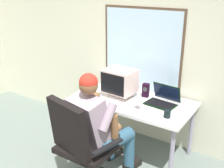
{
  "coord_description": "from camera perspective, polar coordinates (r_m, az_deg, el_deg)",
  "views": [
    {
      "loc": [
        1.68,
        -0.77,
        2.08
      ],
      "look_at": [
        0.15,
        1.55,
        1.04
      ],
      "focal_mm": 44.14,
      "sensor_mm": 36.0,
      "label": 1
    }
  ],
  "objects": [
    {
      "name": "coffee_mug",
      "position": [
        3.0,
        11.38,
        -6.09
      ],
      "size": [
        0.07,
        0.07,
        0.08
      ],
      "color": "black",
      "rests_on": "desk"
    },
    {
      "name": "wall_rear",
      "position": [
        3.64,
        5.42,
        10.13
      ],
      "size": [
        5.89,
        0.08,
        2.87
      ],
      "color": "beige",
      "rests_on": "ground"
    },
    {
      "name": "desk",
      "position": [
        3.41,
        4.64,
        -4.42
      ],
      "size": [
        1.41,
        0.77,
        0.72
      ],
      "color": "gray",
      "rests_on": "ground"
    },
    {
      "name": "crt_monitor",
      "position": [
        3.41,
        1.51,
        0.55
      ],
      "size": [
        0.39,
        0.33,
        0.35
      ],
      "color": "beige",
      "rests_on": "desk"
    },
    {
      "name": "wine_glass",
      "position": [
        3.13,
        5.55,
        -3.69
      ],
      "size": [
        0.08,
        0.08,
        0.13
      ],
      "color": "silver",
      "rests_on": "desk"
    },
    {
      "name": "desk_speaker",
      "position": [
        3.46,
        7.01,
        -1.29
      ],
      "size": [
        0.09,
        0.09,
        0.17
      ],
      "color": "black",
      "rests_on": "desk"
    },
    {
      "name": "office_chair",
      "position": [
        2.83,
        -6.77,
        -11.39
      ],
      "size": [
        0.7,
        0.62,
        1.04
      ],
      "color": "black",
      "rests_on": "ground"
    },
    {
      "name": "person_seated",
      "position": [
        2.95,
        -2.62,
        -8.24
      ],
      "size": [
        0.61,
        0.85,
        1.26
      ],
      "color": "#2D536C",
      "rests_on": "ground"
    },
    {
      "name": "laptop",
      "position": [
        3.32,
        10.57,
        -3.02
      ],
      "size": [
        0.38,
        0.33,
        0.22
      ],
      "color": "black",
      "rests_on": "desk"
    }
  ]
}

